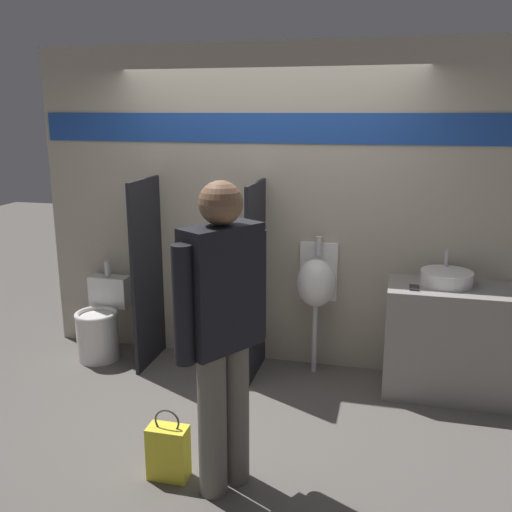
# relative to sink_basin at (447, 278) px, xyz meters

# --- Properties ---
(ground_plane) EXTENTS (16.00, 16.00, 0.00)m
(ground_plane) POSITION_rel_sink_basin_xyz_m (-1.46, -0.35, -0.92)
(ground_plane) COLOR #5B5651
(display_wall) EXTENTS (4.08, 0.07, 2.70)m
(display_wall) POSITION_rel_sink_basin_xyz_m (-1.46, 0.25, 0.44)
(display_wall) COLOR #B2A893
(display_wall) RESTS_ON ground_plane
(sink_counter) EXTENTS (0.97, 0.55, 0.87)m
(sink_counter) POSITION_rel_sink_basin_xyz_m (0.05, -0.06, -0.49)
(sink_counter) COLOR gray
(sink_counter) RESTS_ON ground_plane
(sink_basin) EXTENTS (0.39, 0.39, 0.25)m
(sink_basin) POSITION_rel_sink_basin_xyz_m (0.00, 0.00, 0.00)
(sink_basin) COLOR white
(sink_basin) RESTS_ON sink_counter
(cell_phone) EXTENTS (0.07, 0.14, 0.01)m
(cell_phone) POSITION_rel_sink_basin_xyz_m (-0.24, -0.16, -0.05)
(cell_phone) COLOR #232328
(cell_phone) RESTS_ON sink_counter
(divider_near_counter) EXTENTS (0.03, 0.58, 1.62)m
(divider_near_counter) POSITION_rel_sink_basin_xyz_m (-2.44, -0.08, -0.11)
(divider_near_counter) COLOR black
(divider_near_counter) RESTS_ON ground_plane
(divider_mid) EXTENTS (0.03, 0.58, 1.62)m
(divider_mid) POSITION_rel_sink_basin_xyz_m (-1.49, -0.08, -0.11)
(divider_mid) COLOR black
(divider_mid) RESTS_ON ground_plane
(urinal_near_counter) EXTENTS (0.33, 0.31, 1.16)m
(urinal_near_counter) POSITION_rel_sink_basin_xyz_m (-1.97, 0.07, -0.14)
(urinal_near_counter) COLOR silver
(urinal_near_counter) RESTS_ON ground_plane
(urinal_far) EXTENTS (0.33, 0.31, 1.16)m
(urinal_far) POSITION_rel_sink_basin_xyz_m (-1.01, 0.07, -0.14)
(urinal_far) COLOR silver
(urinal_far) RESTS_ON ground_plane
(toilet) EXTENTS (0.38, 0.54, 0.84)m
(toilet) POSITION_rel_sink_basin_xyz_m (-2.92, -0.09, -0.62)
(toilet) COLOR white
(toilet) RESTS_ON ground_plane
(person_in_vest) EXTENTS (0.41, 0.55, 1.81)m
(person_in_vest) POSITION_rel_sink_basin_xyz_m (-1.30, -1.59, 0.08)
(person_in_vest) COLOR #666056
(person_in_vest) RESTS_ON ground_plane
(shopping_bag) EXTENTS (0.24, 0.13, 0.45)m
(shopping_bag) POSITION_rel_sink_basin_xyz_m (-1.65, -1.60, -0.75)
(shopping_bag) COLOR yellow
(shopping_bag) RESTS_ON ground_plane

